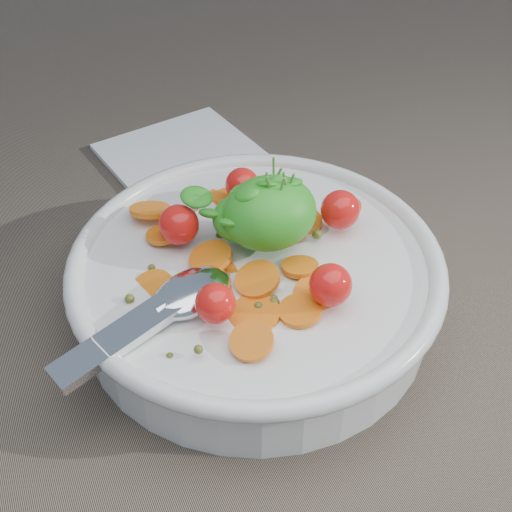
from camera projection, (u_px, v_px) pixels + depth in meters
name	position (u px, v px, depth m)	size (l,w,h in m)	color
ground	(290.00, 317.00, 0.52)	(6.00, 6.00, 0.00)	#766554
bowl	(256.00, 278.00, 0.50)	(0.31, 0.29, 0.12)	silver
napkin	(180.00, 153.00, 0.69)	(0.15, 0.13, 0.01)	white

